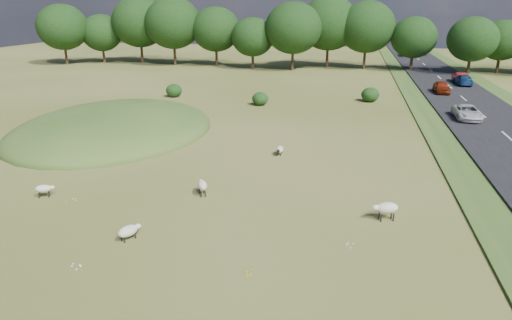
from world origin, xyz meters
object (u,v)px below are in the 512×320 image
at_px(sheep_1, 129,231).
at_px(sheep_4, 386,208).
at_px(sheep_0, 280,150).
at_px(car_1, 463,80).
at_px(sheep_2, 44,189).
at_px(car_6, 460,77).
at_px(car_3, 442,87).
at_px(car_5, 423,51).
at_px(car_2, 405,53).
at_px(sheep_3, 202,185).
at_px(car_4, 467,112).

height_order(sheep_1, sheep_4, sheep_4).
distance_m(sheep_0, car_1, 38.54).
bearing_deg(sheep_2, sheep_0, 16.66).
height_order(sheep_0, car_6, car_6).
distance_m(car_3, car_5, 46.10).
bearing_deg(car_5, car_3, 85.27).
xyz_separation_m(sheep_0, car_2, (15.28, 69.19, 0.46)).
xyz_separation_m(sheep_4, car_5, (12.30, 81.97, 0.27)).
bearing_deg(car_2, sheep_2, -108.73).
bearing_deg(car_3, car_2, 90.00).
height_order(sheep_2, car_3, car_3).
distance_m(car_2, car_5, 5.20).
xyz_separation_m(sheep_1, car_5, (23.87, 86.37, 0.50)).
xyz_separation_m(sheep_1, sheep_3, (1.66, 5.62, 0.15)).
height_order(sheep_2, sheep_4, sheep_4).
bearing_deg(car_3, sheep_1, -116.40).
height_order(car_4, car_5, car_5).
xyz_separation_m(sheep_2, car_6, (30.69, 45.81, 0.40)).
xyz_separation_m(car_1, car_6, (0.00, 2.19, 0.01)).
bearing_deg(car_2, car_6, -83.53).
bearing_deg(sheep_4, sheep_3, -25.31).
xyz_separation_m(sheep_2, car_3, (26.89, 36.93, 0.41)).
height_order(sheep_1, car_1, car_1).
bearing_deg(sheep_0, car_3, 151.35).
height_order(sheep_4, car_3, car_3).
bearing_deg(sheep_3, car_3, -54.16).
distance_m(car_2, car_3, 42.40).
bearing_deg(car_4, car_5, 86.34).
bearing_deg(sheep_3, car_1, -54.44).
bearing_deg(car_2, sheep_4, -96.19).
xyz_separation_m(sheep_2, car_5, (30.69, 82.87, 0.41)).
distance_m(car_3, car_6, 9.66).
bearing_deg(car_6, car_3, 66.84).
bearing_deg(sheep_4, car_4, -128.97).
bearing_deg(car_2, sheep_0, -102.45).
bearing_deg(car_4, sheep_2, -138.92).
height_order(sheep_2, car_5, car_5).
relative_size(sheep_1, car_4, 0.27).
distance_m(sheep_0, car_3, 30.84).
height_order(car_4, car_6, car_6).
xyz_separation_m(sheep_2, sheep_4, (18.39, 0.91, 0.15)).
bearing_deg(sheep_4, sheep_1, 2.53).
distance_m(car_3, car_4, 13.48).
bearing_deg(sheep_3, sheep_0, -47.63).
height_order(sheep_0, car_4, car_4).
height_order(car_1, car_3, car_3).
distance_m(sheep_0, sheep_3, 8.61).
height_order(sheep_4, car_1, car_1).
height_order(sheep_0, sheep_2, sheep_2).
distance_m(sheep_0, sheep_2, 15.42).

